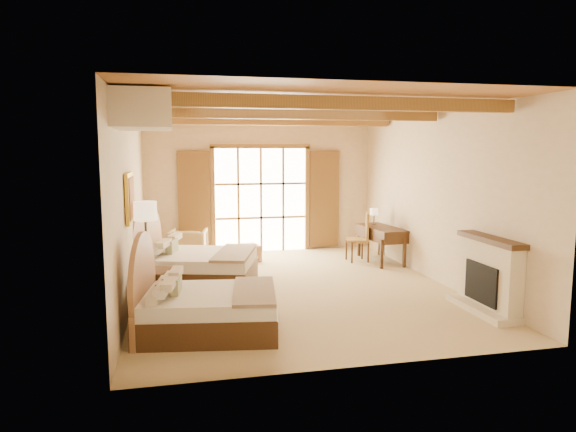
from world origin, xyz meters
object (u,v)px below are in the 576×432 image
object	(u,v)px
bed_far	(189,264)
nightstand	(152,290)
bed_near	(198,306)
armchair	(188,245)
desk	(381,243)

from	to	relation	value
bed_far	nightstand	bearing A→B (deg)	-98.01
bed_near	nightstand	size ratio (longest dim) A/B	3.15
armchair	desk	bearing A→B (deg)	178.08
bed_far	armchair	bearing A→B (deg)	105.50
nightstand	desk	bearing A→B (deg)	49.57
bed_far	armchair	world-z (taller)	bed_far
nightstand	desk	distance (m)	5.45
nightstand	bed_near	bearing A→B (deg)	-38.15
nightstand	desk	size ratio (longest dim) A/B	0.43
desk	armchair	bearing A→B (deg)	162.59
armchair	bed_near	bearing A→B (deg)	100.09
nightstand	desk	xyz separation A→B (m)	(4.82, 2.53, 0.09)
desk	bed_far	bearing A→B (deg)	-169.63
desk	nightstand	bearing A→B (deg)	-157.76
bed_far	desk	world-z (taller)	bed_far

